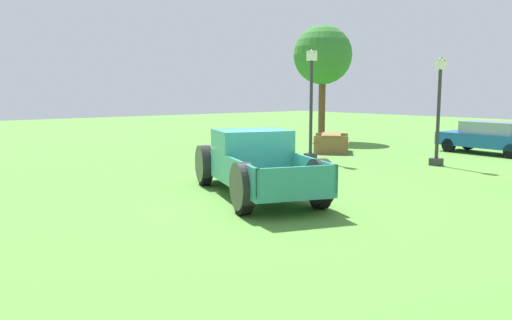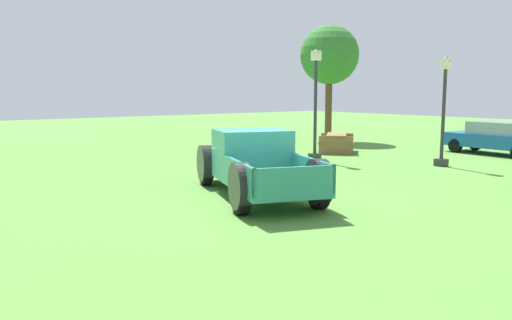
{
  "view_description": "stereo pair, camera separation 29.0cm",
  "coord_description": "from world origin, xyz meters",
  "px_view_note": "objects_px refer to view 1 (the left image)",
  "views": [
    {
      "loc": [
        8.98,
        -7.55,
        2.58
      ],
      "look_at": [
        -0.71,
        0.28,
        0.9
      ],
      "focal_mm": 35.91,
      "sensor_mm": 36.0,
      "label": 1
    },
    {
      "loc": [
        9.16,
        -7.33,
        2.58
      ],
      "look_at": [
        -0.71,
        0.28,
        0.9
      ],
      "focal_mm": 35.91,
      "sensor_mm": 36.0,
      "label": 2
    }
  ],
  "objects_px": {
    "lamp_post_near": "(439,109)",
    "lamp_post_far": "(311,102)",
    "pickup_truck_foreground": "(251,163)",
    "picnic_table": "(331,141)",
    "oak_tree_east": "(323,56)",
    "sedan_distant_b": "(490,137)"
  },
  "relations": [
    {
      "from": "pickup_truck_foreground",
      "to": "lamp_post_far",
      "type": "height_order",
      "value": "lamp_post_far"
    },
    {
      "from": "lamp_post_near",
      "to": "lamp_post_far",
      "type": "bearing_deg",
      "value": -147.75
    },
    {
      "from": "sedan_distant_b",
      "to": "lamp_post_far",
      "type": "relative_size",
      "value": 0.99
    },
    {
      "from": "lamp_post_near",
      "to": "lamp_post_far",
      "type": "relative_size",
      "value": 0.91
    },
    {
      "from": "pickup_truck_foreground",
      "to": "oak_tree_east",
      "type": "bearing_deg",
      "value": 126.85
    },
    {
      "from": "lamp_post_near",
      "to": "pickup_truck_foreground",
      "type": "bearing_deg",
      "value": -91.65
    },
    {
      "from": "sedan_distant_b",
      "to": "picnic_table",
      "type": "bearing_deg",
      "value": -134.71
    },
    {
      "from": "picnic_table",
      "to": "oak_tree_east",
      "type": "xyz_separation_m",
      "value": [
        -3.98,
        3.55,
        3.91
      ]
    },
    {
      "from": "pickup_truck_foreground",
      "to": "sedan_distant_b",
      "type": "height_order",
      "value": "pickup_truck_foreground"
    },
    {
      "from": "pickup_truck_foreground",
      "to": "lamp_post_near",
      "type": "height_order",
      "value": "lamp_post_near"
    },
    {
      "from": "lamp_post_near",
      "to": "picnic_table",
      "type": "bearing_deg",
      "value": 179.25
    },
    {
      "from": "sedan_distant_b",
      "to": "oak_tree_east",
      "type": "bearing_deg",
      "value": -173.01
    },
    {
      "from": "lamp_post_far",
      "to": "lamp_post_near",
      "type": "bearing_deg",
      "value": 32.25
    },
    {
      "from": "pickup_truck_foreground",
      "to": "picnic_table",
      "type": "xyz_separation_m",
      "value": [
        -4.79,
        8.15,
        -0.28
      ]
    },
    {
      "from": "lamp_post_near",
      "to": "picnic_table",
      "type": "xyz_separation_m",
      "value": [
        -5.02,
        0.07,
        -1.47
      ]
    },
    {
      "from": "pickup_truck_foreground",
      "to": "oak_tree_east",
      "type": "height_order",
      "value": "oak_tree_east"
    },
    {
      "from": "lamp_post_far",
      "to": "picnic_table",
      "type": "bearing_deg",
      "value": 116.36
    },
    {
      "from": "lamp_post_far",
      "to": "picnic_table",
      "type": "height_order",
      "value": "lamp_post_far"
    },
    {
      "from": "pickup_truck_foreground",
      "to": "lamp_post_far",
      "type": "xyz_separation_m",
      "value": [
        -3.57,
        5.69,
        1.39
      ]
    },
    {
      "from": "lamp_post_near",
      "to": "lamp_post_far",
      "type": "distance_m",
      "value": 4.5
    },
    {
      "from": "lamp_post_near",
      "to": "sedan_distant_b",
      "type": "bearing_deg",
      "value": 95.7
    },
    {
      "from": "pickup_truck_foreground",
      "to": "picnic_table",
      "type": "bearing_deg",
      "value": 120.43
    }
  ]
}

